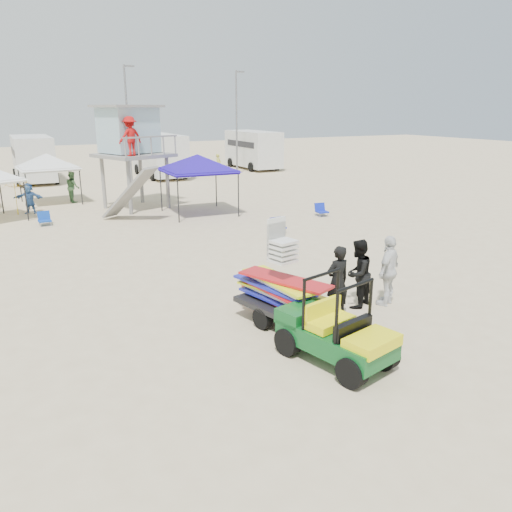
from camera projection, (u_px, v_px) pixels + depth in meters
name	position (u px, v px, depth m)	size (l,w,h in m)	color
ground	(297.00, 347.00, 11.26)	(140.00, 140.00, 0.00)	beige
utility_cart	(336.00, 325.00, 10.37)	(1.74, 2.64, 1.84)	#0C4F1D
surf_trailer	(280.00, 286.00, 12.33)	(1.84, 2.73, 2.37)	black
man_left	(337.00, 281.00, 12.75)	(0.69, 0.45, 1.88)	black
man_mid	(358.00, 274.00, 13.34)	(0.91, 0.71, 1.88)	black
man_right	(389.00, 270.00, 13.49)	(1.14, 0.48, 1.95)	silver
lifeguard_tower	(130.00, 134.00, 25.95)	(4.20, 4.20, 5.24)	gray
canopy_blue	(197.00, 157.00, 24.73)	(3.34, 3.34, 3.40)	black
canopy_white_c	(46.00, 156.00, 27.63)	(3.12, 3.12, 3.19)	black
umbrella_b	(17.00, 197.00, 25.00)	(1.97, 2.00, 1.80)	yellow
beach_chair_a	(44.00, 218.00, 22.96)	(0.57, 0.61, 0.64)	#0F3DA7
beach_chair_b	(277.00, 225.00, 21.68)	(0.57, 0.60, 0.64)	#0E1BA0
beach_chair_c	(321.00, 210.00, 24.95)	(0.60, 0.65, 0.64)	#1024B4
rv_mid_left	(33.00, 157.00, 36.21)	(2.65, 6.50, 3.25)	silver
rv_mid_right	(159.00, 153.00, 38.91)	(2.64, 7.00, 3.25)	silver
rv_far_right	(253.00, 148.00, 44.17)	(2.64, 6.60, 3.25)	silver
light_pole_left	(128.00, 126.00, 34.42)	(0.14, 0.14, 8.00)	slate
light_pole_right	(237.00, 124.00, 39.67)	(0.14, 0.14, 8.00)	slate
distant_beachgoers	(90.00, 186.00, 29.12)	(15.80, 10.59, 1.75)	gold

